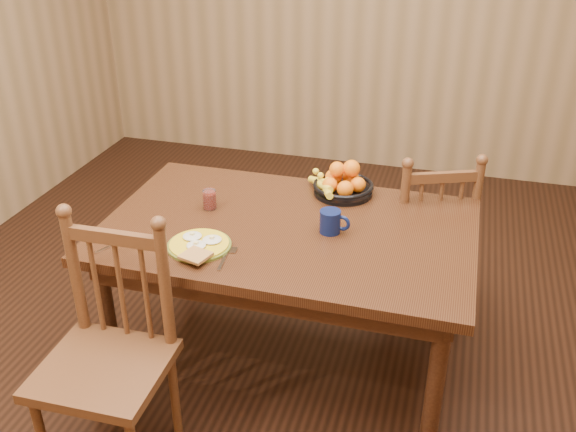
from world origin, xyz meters
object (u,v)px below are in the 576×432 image
(chair_near, at_px, (108,357))
(breakfast_plate, at_px, (199,245))
(fruit_bowl, at_px, (342,184))
(chair_far, at_px, (425,238))
(coffee_mug, at_px, (331,221))
(dining_table, at_px, (288,243))

(chair_near, height_order, breakfast_plate, chair_near)
(breakfast_plate, height_order, fruit_bowl, fruit_bowl)
(breakfast_plate, relative_size, fruit_bowl, 0.93)
(chair_far, xyz_separation_m, breakfast_plate, (-0.87, -0.85, 0.30))
(chair_far, height_order, breakfast_plate, chair_far)
(chair_far, bearing_deg, coffee_mug, 34.64)
(dining_table, bearing_deg, breakfast_plate, -137.88)
(breakfast_plate, bearing_deg, fruit_bowl, 54.86)
(chair_far, bearing_deg, chair_near, 28.26)
(chair_far, xyz_separation_m, fruit_bowl, (-0.41, -0.20, 0.34))
(breakfast_plate, relative_size, coffee_mug, 2.24)
(coffee_mug, bearing_deg, dining_table, -179.75)
(chair_near, height_order, fruit_bowl, chair_near)
(dining_table, distance_m, breakfast_plate, 0.42)
(chair_far, distance_m, fruit_bowl, 0.57)
(chair_far, distance_m, breakfast_plate, 1.25)
(breakfast_plate, distance_m, coffee_mug, 0.56)
(dining_table, relative_size, breakfast_plate, 5.34)
(chair_far, distance_m, coffee_mug, 0.77)
(chair_near, relative_size, coffee_mug, 7.56)
(chair_near, xyz_separation_m, coffee_mug, (0.69, 0.72, 0.31))
(chair_near, relative_size, fruit_bowl, 3.13)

